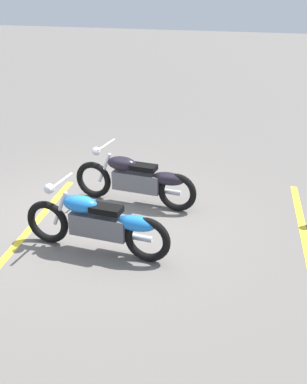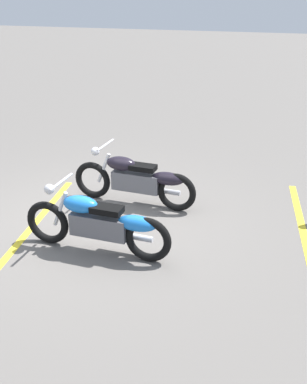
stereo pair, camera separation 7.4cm
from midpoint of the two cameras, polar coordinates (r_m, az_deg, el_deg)
name	(u,v)px [view 1 (the left image)]	position (r m, az deg, el deg)	size (l,w,h in m)	color
ground_plane	(91,221)	(7.86, -7.18, -3.47)	(60.00, 60.00, 0.00)	#66605B
motorcycle_bright_foreground	(99,223)	(6.80, -6.16, -3.69)	(2.23, 0.62, 1.04)	black
motorcycle_dark_foreground	(137,179)	(8.20, -1.70, 1.50)	(2.23, 0.62, 1.04)	black
parking_stripe_near	(38,220)	(8.05, -13.31, -3.24)	(3.20, 0.12, 0.01)	yellow
parking_stripe_mid	(302,226)	(8.01, 17.49, -3.90)	(3.20, 0.12, 0.01)	yellow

